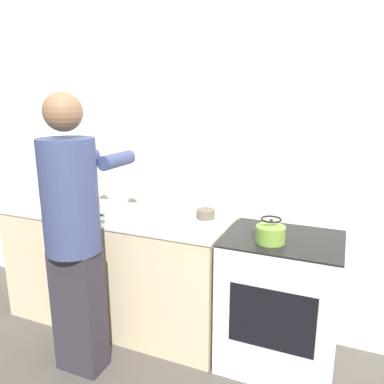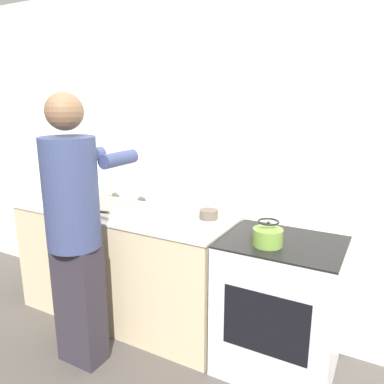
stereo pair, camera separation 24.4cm
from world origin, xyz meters
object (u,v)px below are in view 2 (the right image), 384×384
at_px(person, 75,224).
at_px(kettle, 268,235).
at_px(bowl_prep, 209,214).
at_px(oven, 279,306).
at_px(canister_jar, 80,186).
at_px(knife, 111,213).
at_px(cutting_board, 119,215).

xyz_separation_m(person, kettle, (1.12, 0.44, -0.01)).
height_order(kettle, bowl_prep, kettle).
height_order(oven, canister_jar, canister_jar).
bearing_deg(oven, knife, -173.94).
height_order(knife, kettle, kettle).
distance_m(oven, bowl_prep, 0.78).
distance_m(oven, knife, 1.34).
relative_size(person, cutting_board, 4.74).
distance_m(person, canister_jar, 1.04).
bearing_deg(canister_jar, bowl_prep, -2.42).
bearing_deg(canister_jar, kettle, -9.76).
relative_size(person, bowl_prep, 13.18).
relative_size(oven, bowl_prep, 6.61).
height_order(cutting_board, canister_jar, canister_jar).
relative_size(oven, kettle, 5.02).
bearing_deg(bowl_prep, kettle, -26.53).
relative_size(person, kettle, 10.01).
bearing_deg(kettle, canister_jar, 170.24).
distance_m(kettle, canister_jar, 1.86).
bearing_deg(bowl_prep, knife, -156.67).
height_order(knife, bowl_prep, bowl_prep).
xyz_separation_m(knife, bowl_prep, (0.66, 0.29, 0.01)).
distance_m(person, cutting_board, 0.44).
bearing_deg(oven, canister_jar, 173.72).
relative_size(kettle, bowl_prep, 1.32).
relative_size(oven, knife, 4.13).
xyz_separation_m(knife, canister_jar, (-0.65, 0.34, 0.07)).
relative_size(knife, canister_jar, 1.25).
height_order(kettle, canister_jar, canister_jar).
relative_size(oven, cutting_board, 2.38).
distance_m(oven, person, 1.41).
bearing_deg(kettle, oven, 58.56).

